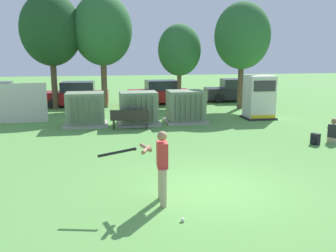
{
  "coord_description": "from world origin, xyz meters",
  "views": [
    {
      "loc": [
        -2.77,
        -8.64,
        3.51
      ],
      "look_at": [
        -0.59,
        3.5,
        1.0
      ],
      "focal_mm": 38.79,
      "sensor_mm": 36.0,
      "label": 1
    }
  ],
  "objects_px": {
    "park_bench": "(130,118)",
    "sports_ball": "(183,220)",
    "backpack": "(315,139)",
    "parked_car_right_of_center": "(160,93)",
    "parked_car_left_of_center": "(77,95)",
    "parked_car_rightmost": "(235,91)",
    "transformer_mid_west": "(138,109)",
    "generator_enclosure": "(259,98)",
    "transformer_west": "(85,110)",
    "batter": "(160,163)",
    "seated_spectator": "(334,133)",
    "transformer_mid_east": "(186,107)"
  },
  "relations": [
    {
      "from": "transformer_west",
      "to": "parked_car_left_of_center",
      "type": "xyz_separation_m",
      "value": [
        -0.86,
        6.73,
        -0.04
      ]
    },
    {
      "from": "batter",
      "to": "generator_enclosure",
      "type": "bearing_deg",
      "value": 55.43
    },
    {
      "from": "seated_spectator",
      "to": "parked_car_rightmost",
      "type": "height_order",
      "value": "parked_car_rightmost"
    },
    {
      "from": "backpack",
      "to": "parked_car_rightmost",
      "type": "bearing_deg",
      "value": 83.64
    },
    {
      "from": "transformer_mid_west",
      "to": "sports_ball",
      "type": "relative_size",
      "value": 23.33
    },
    {
      "from": "transformer_west",
      "to": "transformer_mid_west",
      "type": "relative_size",
      "value": 1.0
    },
    {
      "from": "batter",
      "to": "seated_spectator",
      "type": "height_order",
      "value": "batter"
    },
    {
      "from": "batter",
      "to": "parked_car_rightmost",
      "type": "height_order",
      "value": "batter"
    },
    {
      "from": "transformer_mid_west",
      "to": "generator_enclosure",
      "type": "xyz_separation_m",
      "value": [
        6.53,
        0.46,
        0.35
      ]
    },
    {
      "from": "generator_enclosure",
      "to": "parked_car_right_of_center",
      "type": "relative_size",
      "value": 0.53
    },
    {
      "from": "parked_car_left_of_center",
      "to": "parked_car_right_of_center",
      "type": "height_order",
      "value": "same"
    },
    {
      "from": "generator_enclosure",
      "to": "seated_spectator",
      "type": "distance_m",
      "value": 5.56
    },
    {
      "from": "park_bench",
      "to": "parked_car_right_of_center",
      "type": "bearing_deg",
      "value": 71.68
    },
    {
      "from": "transformer_mid_east",
      "to": "sports_ball",
      "type": "height_order",
      "value": "transformer_mid_east"
    },
    {
      "from": "transformer_mid_west",
      "to": "transformer_west",
      "type": "bearing_deg",
      "value": 177.44
    },
    {
      "from": "transformer_mid_east",
      "to": "parked_car_left_of_center",
      "type": "xyz_separation_m",
      "value": [
        -5.83,
        6.75,
        -0.04
      ]
    },
    {
      "from": "transformer_mid_west",
      "to": "generator_enclosure",
      "type": "relative_size",
      "value": 0.91
    },
    {
      "from": "sports_ball",
      "to": "parked_car_left_of_center",
      "type": "relative_size",
      "value": 0.02
    },
    {
      "from": "transformer_mid_east",
      "to": "seated_spectator",
      "type": "bearing_deg",
      "value": -46.03
    },
    {
      "from": "transformer_mid_east",
      "to": "seated_spectator",
      "type": "relative_size",
      "value": 2.18
    },
    {
      "from": "sports_ball",
      "to": "parked_car_rightmost",
      "type": "bearing_deg",
      "value": 66.52
    },
    {
      "from": "batter",
      "to": "park_bench",
      "type": "bearing_deg",
      "value": 90.39
    },
    {
      "from": "seated_spectator",
      "to": "park_bench",
      "type": "bearing_deg",
      "value": 153.61
    },
    {
      "from": "sports_ball",
      "to": "transformer_mid_east",
      "type": "bearing_deg",
      "value": 76.79
    },
    {
      "from": "transformer_west",
      "to": "seated_spectator",
      "type": "bearing_deg",
      "value": -27.32
    },
    {
      "from": "backpack",
      "to": "parked_car_rightmost",
      "type": "xyz_separation_m",
      "value": [
        1.41,
        12.65,
        0.54
      ]
    },
    {
      "from": "park_bench",
      "to": "seated_spectator",
      "type": "xyz_separation_m",
      "value": [
        7.82,
        -3.88,
        -0.16
      ]
    },
    {
      "from": "park_bench",
      "to": "batter",
      "type": "height_order",
      "value": "batter"
    },
    {
      "from": "transformer_mid_east",
      "to": "seated_spectator",
      "type": "distance_m",
      "value": 7.07
    },
    {
      "from": "parked_car_right_of_center",
      "to": "park_bench",
      "type": "bearing_deg",
      "value": -108.32
    },
    {
      "from": "transformer_west",
      "to": "backpack",
      "type": "distance_m",
      "value": 10.4
    },
    {
      "from": "generator_enclosure",
      "to": "transformer_mid_west",
      "type": "bearing_deg",
      "value": -175.93
    },
    {
      "from": "transformer_west",
      "to": "sports_ball",
      "type": "bearing_deg",
      "value": -77.38
    },
    {
      "from": "backpack",
      "to": "parked_car_right_of_center",
      "type": "xyz_separation_m",
      "value": [
        -4.16,
        12.25,
        0.54
      ]
    },
    {
      "from": "transformer_mid_east",
      "to": "park_bench",
      "type": "xyz_separation_m",
      "value": [
        -2.92,
        -1.2,
        -0.25
      ]
    },
    {
      "from": "generator_enclosure",
      "to": "parked_car_rightmost",
      "type": "xyz_separation_m",
      "value": [
        1.22,
        6.94,
        -0.38
      ]
    },
    {
      "from": "batter",
      "to": "backpack",
      "type": "distance_m",
      "value": 8.13
    },
    {
      "from": "generator_enclosure",
      "to": "parked_car_right_of_center",
      "type": "distance_m",
      "value": 7.86
    },
    {
      "from": "batter",
      "to": "seated_spectator",
      "type": "relative_size",
      "value": 1.81
    },
    {
      "from": "transformer_mid_east",
      "to": "batter",
      "type": "bearing_deg",
      "value": -106.34
    },
    {
      "from": "park_bench",
      "to": "backpack",
      "type": "bearing_deg",
      "value": -31.16
    },
    {
      "from": "parked_car_left_of_center",
      "to": "park_bench",
      "type": "bearing_deg",
      "value": -69.86
    },
    {
      "from": "seated_spectator",
      "to": "parked_car_right_of_center",
      "type": "xyz_separation_m",
      "value": [
        -5.13,
        11.99,
        0.38
      ]
    },
    {
      "from": "park_bench",
      "to": "sports_ball",
      "type": "relative_size",
      "value": 20.41
    },
    {
      "from": "generator_enclosure",
      "to": "backpack",
      "type": "relative_size",
      "value": 5.23
    },
    {
      "from": "transformer_west",
      "to": "transformer_mid_west",
      "type": "bearing_deg",
      "value": -2.56
    },
    {
      "from": "transformer_west",
      "to": "generator_enclosure",
      "type": "distance_m",
      "value": 9.1
    },
    {
      "from": "parked_car_left_of_center",
      "to": "generator_enclosure",
      "type": "bearing_deg",
      "value": -32.66
    },
    {
      "from": "generator_enclosure",
      "to": "parked_car_right_of_center",
      "type": "xyz_separation_m",
      "value": [
        -4.35,
        6.54,
        -0.38
      ]
    },
    {
      "from": "transformer_mid_west",
      "to": "parked_car_left_of_center",
      "type": "xyz_separation_m",
      "value": [
        -3.42,
        6.84,
        -0.04
      ]
    }
  ]
}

